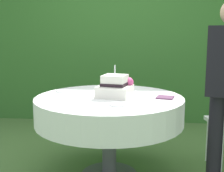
# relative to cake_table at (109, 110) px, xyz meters

# --- Properties ---
(foliage_hedge) EXTENTS (6.31, 0.55, 2.77)m
(foliage_hedge) POSITION_rel_cake_table_xyz_m (0.00, 2.13, 0.74)
(foliage_hedge) COLOR #336628
(foliage_hedge) RESTS_ON ground_plane
(cake_table) EXTENTS (1.36, 1.36, 0.77)m
(cake_table) POSITION_rel_cake_table_xyz_m (0.00, 0.00, 0.00)
(cake_table) COLOR #4C4C51
(cake_table) RESTS_ON ground_plane
(wedding_cake) EXTENTS (0.35, 0.35, 0.29)m
(wedding_cake) POSITION_rel_cake_table_xyz_m (0.06, 0.01, 0.21)
(wedding_cake) COLOR white
(wedding_cake) RESTS_ON cake_table
(serving_plate_near) EXTENTS (0.15, 0.15, 0.01)m
(serving_plate_near) POSITION_rel_cake_table_xyz_m (0.11, -0.33, 0.13)
(serving_plate_near) COLOR white
(serving_plate_near) RESTS_ON cake_table
(serving_plate_far) EXTENTS (0.11, 0.11, 0.01)m
(serving_plate_far) POSITION_rel_cake_table_xyz_m (-0.50, 0.20, 0.13)
(serving_plate_far) COLOR white
(serving_plate_far) RESTS_ON cake_table
(napkin_stack) EXTENTS (0.18, 0.18, 0.01)m
(napkin_stack) POSITION_rel_cake_table_xyz_m (0.51, -0.01, 0.13)
(napkin_stack) COLOR #603856
(napkin_stack) RESTS_ON cake_table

